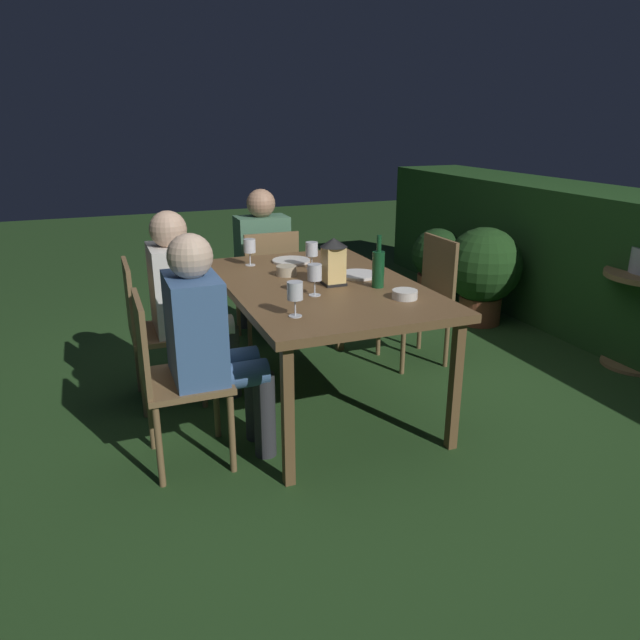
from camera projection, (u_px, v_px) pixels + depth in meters
ground_plane at (320, 401)px, 3.60m from camera, size 16.00×16.00×0.00m
dining_table at (320, 292)px, 3.38m from camera, size 1.62×1.03×0.75m
chair_head_near at (268, 282)px, 4.38m from camera, size 0.40×0.42×0.87m
person_in_green at (260, 256)px, 4.50m from camera, size 0.48×0.38×1.15m
chair_side_left_a at (153, 326)px, 3.46m from camera, size 0.42×0.40×0.87m
person_in_cream at (185, 297)px, 3.47m from camera, size 0.38×0.47×1.15m
chair_side_right_a at (423, 294)px, 4.08m from camera, size 0.42×0.40×0.87m
chair_side_left_b at (170, 373)px, 2.81m from camera, size 0.42×0.40×0.87m
person_in_blue at (209, 338)px, 2.83m from camera, size 0.38×0.47×1.15m
lantern_centerpiece at (334, 259)px, 3.28m from camera, size 0.15×0.15×0.27m
green_bottle_on_table at (378, 268)px, 3.24m from camera, size 0.07×0.07×0.29m
wine_glass_a at (295, 293)px, 2.75m from camera, size 0.08×0.08×0.17m
wine_glass_b at (312, 250)px, 3.62m from camera, size 0.08×0.08×0.17m
wine_glass_c at (315, 274)px, 3.08m from camera, size 0.08×0.08×0.17m
wine_glass_d at (250, 247)px, 3.72m from camera, size 0.08×0.08×0.17m
plate_a at (358, 275)px, 3.50m from camera, size 0.25×0.25×0.01m
plate_b at (291, 261)px, 3.84m from camera, size 0.25×0.25×0.01m
bowl_olives at (405, 294)px, 3.06m from camera, size 0.13×0.13×0.04m
bowl_bread at (286, 270)px, 3.51m from camera, size 0.12×0.12×0.06m
potted_plant_by_hedge at (436, 261)px, 5.50m from camera, size 0.47×0.47×0.68m
potted_plant_corner at (483, 270)px, 4.85m from camera, size 0.62×0.62×0.80m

